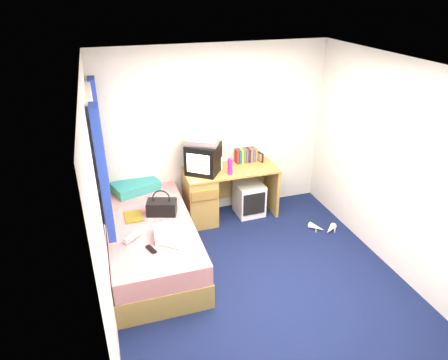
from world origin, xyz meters
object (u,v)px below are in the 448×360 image
object	(u,v)px
crt_tv	(203,158)
magazine	(133,217)
colour_swatch_fan	(170,246)
towel	(170,233)
picture_frame	(261,157)
pink_water_bottle	(230,167)
bed	(152,242)
aerosol_can	(221,163)
handbag	(162,207)
pillow	(136,186)
storage_cube	(249,199)
desk	(212,193)
water_bottle	(132,238)
vcr	(203,141)
white_heels	(323,228)
remote_control	(151,249)

from	to	relation	value
crt_tv	magazine	size ratio (longest dim) A/B	1.98
colour_swatch_fan	towel	bearing A→B (deg)	79.43
picture_frame	towel	xyz separation A→B (m)	(-1.56, -1.19, -0.23)
picture_frame	pink_water_bottle	distance (m)	0.61
bed	pink_water_bottle	bearing A→B (deg)	26.00
aerosol_can	handbag	distance (m)	1.12
pillow	storage_cube	size ratio (longest dim) A/B	1.21
desk	storage_cube	bearing A→B (deg)	-3.33
desk	water_bottle	xyz separation A→B (m)	(-1.20, -1.02, 0.17)
magazine	vcr	bearing A→B (deg)	27.91
picture_frame	white_heels	world-z (taller)	picture_frame
bed	pillow	distance (m)	0.95
picture_frame	magazine	bearing A→B (deg)	-173.54
bed	pink_water_bottle	world-z (taller)	pink_water_bottle
desk	colour_swatch_fan	bearing A→B (deg)	-123.10
storage_cube	handbag	world-z (taller)	handbag
desk	handbag	xyz separation A→B (m)	(-0.79, -0.56, 0.23)
handbag	white_heels	size ratio (longest dim) A/B	1.06
aerosol_can	magazine	bearing A→B (deg)	-156.07
vcr	water_bottle	xyz separation A→B (m)	(-1.09, -1.03, -0.62)
colour_swatch_fan	handbag	bearing A→B (deg)	87.04
pillow	vcr	size ratio (longest dim) A/B	1.42
vcr	pink_water_bottle	distance (m)	0.50
picture_frame	pink_water_bottle	world-z (taller)	pink_water_bottle
bed	towel	size ratio (longest dim) A/B	6.06
crt_tv	vcr	size ratio (longest dim) A/B	1.36
vcr	handbag	xyz separation A→B (m)	(-0.68, -0.57, -0.56)
desk	bed	bearing A→B (deg)	-142.60
pillow	remote_control	world-z (taller)	pillow
white_heels	crt_tv	bearing A→B (deg)	151.99
pillow	crt_tv	distance (m)	0.99
towel	vcr	bearing A→B (deg)	58.04
pillow	storage_cube	world-z (taller)	pillow
magazine	white_heels	size ratio (longest dim) A/B	0.75
pillow	vcr	bearing A→B (deg)	-8.93
handbag	water_bottle	bearing A→B (deg)	-113.92
storage_cube	colour_swatch_fan	distance (m)	1.87
towel	magazine	distance (m)	0.65
aerosol_can	handbag	xyz separation A→B (m)	(-0.93, -0.59, -0.21)
pillow	vcr	world-z (taller)	vcr
magazine	white_heels	bearing A→B (deg)	-5.66
vcr	white_heels	bearing A→B (deg)	1.79
storage_cube	picture_frame	bearing A→B (deg)	30.53
pillow	colour_swatch_fan	bearing A→B (deg)	-81.79
crt_tv	towel	distance (m)	1.34
picture_frame	remote_control	world-z (taller)	picture_frame
water_bottle	white_heels	world-z (taller)	water_bottle
desk	water_bottle	size ratio (longest dim) A/B	6.50
bed	desk	world-z (taller)	desk
vcr	white_heels	distance (m)	2.04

